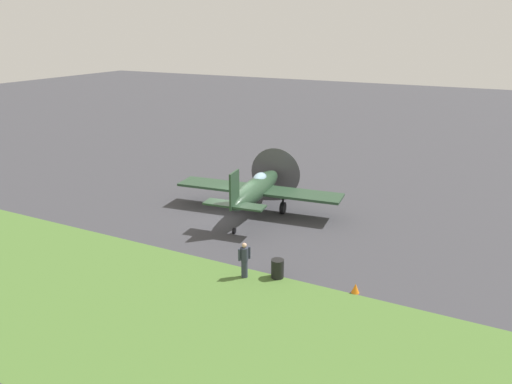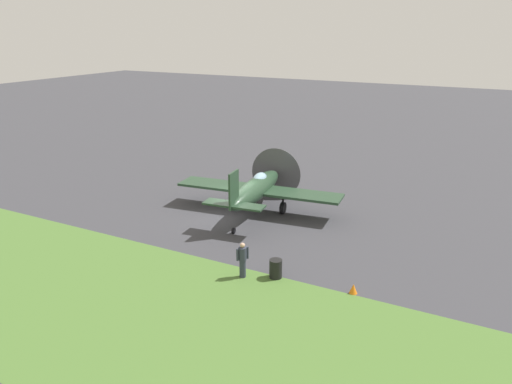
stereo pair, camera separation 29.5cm
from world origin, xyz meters
The scene contains 6 objects.
ground_plane centered at (0.00, 0.00, 0.00)m, with size 160.00×160.00×0.00m, color #38383D.
grass_verge centered at (0.00, -10.81, 0.00)m, with size 120.00×11.00×0.01m, color #476B2D.
airplane_lead centered at (0.86, 1.80, 1.58)m, with size 10.68×8.47×3.78m.
ground_crew_chief centered at (4.28, -6.12, 0.91)m, with size 0.41×0.53×1.73m.
fuel_drum centered at (5.67, -5.45, 0.45)m, with size 0.60×0.60×0.90m, color black.
runway_marker_cone centered at (9.32, -5.17, 0.22)m, with size 0.36×0.36×0.44m, color orange.
Camera 1 is at (14.49, -24.68, 11.19)m, focal length 35.39 mm.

